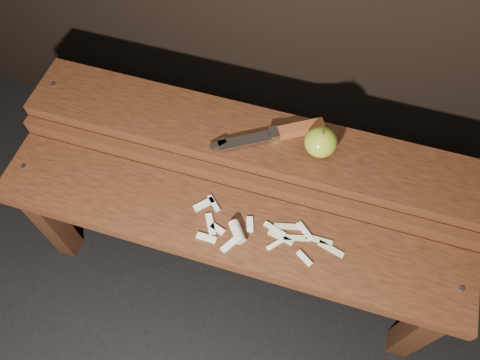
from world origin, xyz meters
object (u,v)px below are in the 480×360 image
(bench_front_tier, at_px, (226,238))
(knife, at_px, (286,132))
(bench_rear_tier, at_px, (251,154))
(apple, at_px, (321,142))

(bench_front_tier, relative_size, knife, 4.56)
(bench_front_tier, bearing_deg, bench_rear_tier, 90.00)
(bench_rear_tier, bearing_deg, apple, 1.46)
(bench_front_tier, height_order, knife, knife)
(bench_front_tier, xyz_separation_m, bench_rear_tier, (0.00, 0.23, 0.06))
(bench_rear_tier, distance_m, apple, 0.21)
(bench_rear_tier, bearing_deg, knife, 18.57)
(bench_rear_tier, relative_size, knife, 4.56)
(bench_front_tier, bearing_deg, apple, 53.75)
(bench_rear_tier, relative_size, apple, 14.32)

